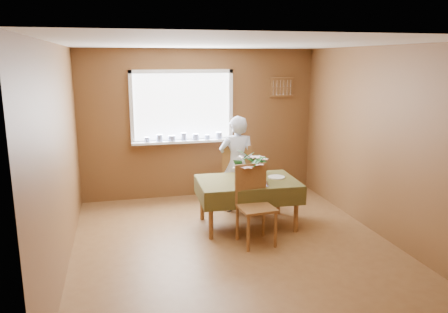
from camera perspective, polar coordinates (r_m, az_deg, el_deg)
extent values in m
plane|color=brown|center=(5.67, 1.37, -11.61)|extent=(4.50, 4.50, 0.00)
plane|color=white|center=(5.17, 1.52, 14.54)|extent=(4.50, 4.50, 0.00)
plane|color=brown|center=(7.44, -3.16, 4.28)|extent=(4.00, 0.00, 4.00)
plane|color=brown|center=(3.24, 12.09, -7.04)|extent=(4.00, 0.00, 4.00)
plane|color=brown|center=(5.14, -20.61, -0.29)|extent=(0.00, 4.50, 4.50)
plane|color=brown|center=(6.11, 19.83, 1.72)|extent=(0.00, 4.50, 4.50)
cube|color=white|center=(7.34, -5.48, 6.48)|extent=(1.60, 0.01, 1.10)
cube|color=white|center=(7.29, -5.56, 11.01)|extent=(1.72, 0.06, 0.06)
cube|color=white|center=(7.41, -5.37, 2.01)|extent=(1.72, 0.06, 0.06)
cube|color=white|center=(7.25, -12.00, 6.19)|extent=(0.06, 0.06, 1.22)
cube|color=white|center=(7.49, 0.86, 6.66)|extent=(0.06, 0.06, 1.22)
cube|color=white|center=(7.34, -5.29, 1.99)|extent=(1.72, 0.20, 0.04)
cylinder|color=white|center=(7.25, -10.00, 2.19)|extent=(0.09, 0.09, 0.08)
cylinder|color=white|center=(7.26, -8.42, 2.41)|extent=(0.11, 0.11, 0.12)
cylinder|color=white|center=(7.28, -6.84, 2.39)|extent=(0.12, 0.12, 0.09)
cylinder|color=white|center=(7.30, -5.28, 2.61)|extent=(0.10, 0.10, 0.13)
cylinder|color=white|center=(7.34, -3.73, 2.59)|extent=(0.11, 0.11, 0.10)
cylinder|color=white|center=(7.38, -2.19, 2.56)|extent=(0.09, 0.09, 0.08)
cylinder|color=white|center=(7.42, -0.67, 2.77)|extent=(0.11, 0.11, 0.12)
cube|color=brown|center=(7.76, 7.53, 8.98)|extent=(0.40, 0.03, 0.30)
cube|color=brown|center=(7.74, 7.60, 10.08)|extent=(0.44, 0.04, 0.03)
cube|color=brown|center=(7.75, 7.54, 7.87)|extent=(0.44, 0.04, 0.03)
cylinder|color=brown|center=(5.77, -1.73, -7.85)|extent=(0.06, 0.06, 0.62)
cylinder|color=brown|center=(6.07, 9.39, -6.96)|extent=(0.06, 0.06, 0.62)
cylinder|color=brown|center=(6.46, -2.89, -5.60)|extent=(0.06, 0.06, 0.62)
cylinder|color=brown|center=(6.73, 7.13, -4.92)|extent=(0.06, 0.06, 0.62)
cube|color=brown|center=(6.13, 3.09, -3.37)|extent=(1.35, 0.93, 0.04)
cube|color=#362F13|center=(6.12, 3.09, -3.15)|extent=(1.41, 0.98, 0.01)
cube|color=#362F13|center=(5.73, 4.28, -5.61)|extent=(1.37, 0.06, 0.25)
cube|color=#362F13|center=(6.59, 2.04, -3.14)|extent=(1.37, 0.06, 0.25)
cube|color=#362F13|center=(6.02, -3.28, -4.68)|extent=(0.05, 0.93, 0.25)
cube|color=#362F13|center=(6.36, 9.09, -3.88)|extent=(0.05, 0.93, 0.25)
cube|color=#495ECE|center=(5.91, 3.64, -3.63)|extent=(0.41, 0.31, 0.01)
cylinder|color=brown|center=(7.21, 3.18, -4.24)|extent=(0.04, 0.04, 0.48)
cylinder|color=brown|center=(7.20, 0.12, -4.23)|extent=(0.04, 0.04, 0.48)
cylinder|color=brown|center=(6.84, 3.28, -5.17)|extent=(0.04, 0.04, 0.48)
cylinder|color=brown|center=(6.84, 0.05, -5.16)|extent=(0.04, 0.04, 0.48)
cube|color=brown|center=(6.95, 1.67, -2.68)|extent=(0.55, 0.55, 0.03)
cube|color=brown|center=(6.68, 1.69, -0.83)|extent=(0.44, 0.15, 0.53)
cylinder|color=brown|center=(5.44, 3.18, -10.02)|extent=(0.04, 0.04, 0.47)
cylinder|color=brown|center=(5.59, 6.76, -9.49)|extent=(0.04, 0.04, 0.47)
cylinder|color=brown|center=(5.76, 1.75, -8.69)|extent=(0.04, 0.04, 0.47)
cylinder|color=brown|center=(5.90, 5.16, -8.23)|extent=(0.04, 0.04, 0.47)
cube|color=brown|center=(5.58, 4.25, -6.73)|extent=(0.47, 0.47, 0.03)
cube|color=brown|center=(5.68, 3.49, -3.49)|extent=(0.43, 0.07, 0.52)
imported|color=white|center=(6.70, 1.71, -1.01)|extent=(0.60, 0.44, 1.50)
cylinder|color=white|center=(5.87, 3.36, -3.16)|extent=(0.10, 0.10, 0.12)
cylinder|color=#33662D|center=(5.85, 3.37, -2.24)|extent=(0.06, 0.06, 0.09)
cylinder|color=white|center=(6.28, 6.84, -2.69)|extent=(0.31, 0.31, 0.01)
cube|color=silver|center=(5.95, 5.63, -3.50)|extent=(0.08, 0.22, 0.00)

